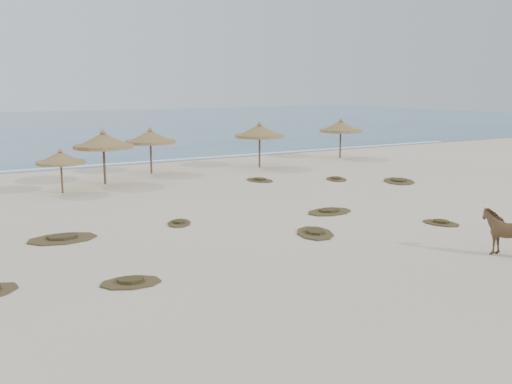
# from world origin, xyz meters

# --- Properties ---
(ground) EXTENTS (160.00, 160.00, 0.00)m
(ground) POSITION_xyz_m (0.00, 0.00, 0.00)
(ground) COLOR beige
(ground) RESTS_ON ground
(ocean) EXTENTS (200.00, 100.00, 0.01)m
(ocean) POSITION_xyz_m (0.00, 75.00, 0.00)
(ocean) COLOR #2A547F
(ocean) RESTS_ON ground
(foam_line) EXTENTS (70.00, 0.60, 0.01)m
(foam_line) POSITION_xyz_m (0.00, 26.00, 0.00)
(foam_line) COLOR white
(foam_line) RESTS_ON ground
(palapa_2) EXTENTS (3.27, 3.27, 2.41)m
(palapa_2) POSITION_xyz_m (-5.20, 15.99, 1.87)
(palapa_2) COLOR brown
(palapa_2) RESTS_ON ground
(palapa_3) EXTENTS (3.87, 3.87, 3.22)m
(palapa_3) POSITION_xyz_m (-2.42, 17.67, 2.50)
(palapa_3) COLOR brown
(palapa_3) RESTS_ON ground
(palapa_4) EXTENTS (4.03, 4.03, 3.04)m
(palapa_4) POSITION_xyz_m (1.39, 20.24, 2.36)
(palapa_4) COLOR brown
(palapa_4) RESTS_ON ground
(palapa_5) EXTENTS (4.40, 4.40, 3.22)m
(palapa_5) POSITION_xyz_m (8.99, 19.10, 2.50)
(palapa_5) COLOR brown
(palapa_5) RESTS_ON ground
(palapa_6) EXTENTS (4.11, 4.11, 3.17)m
(palapa_6) POSITION_xyz_m (17.26, 20.36, 2.46)
(palapa_6) COLOR brown
(palapa_6) RESTS_ON ground
(horse) EXTENTS (1.76, 1.98, 1.55)m
(horse) POSITION_xyz_m (5.22, -3.46, 0.78)
(horse) COLOR brown
(horse) RESTS_ON ground
(scrub_1) EXTENTS (2.67, 1.85, 0.16)m
(scrub_1) POSITION_xyz_m (-7.34, 6.28, 0.05)
(scrub_1) COLOR #4D4122
(scrub_1) RESTS_ON ground
(scrub_2) EXTENTS (1.56, 1.76, 0.16)m
(scrub_2) POSITION_xyz_m (-2.63, 6.32, 0.05)
(scrub_2) COLOR #4D4122
(scrub_2) RESTS_ON ground
(scrub_3) EXTENTS (2.33, 1.58, 0.16)m
(scrub_3) POSITION_xyz_m (4.08, 4.88, 0.05)
(scrub_3) COLOR #4D4122
(scrub_3) RESTS_ON ground
(scrub_4) EXTENTS (1.41, 1.77, 0.16)m
(scrub_4) POSITION_xyz_m (6.71, 0.77, 0.05)
(scrub_4) COLOR #4D4122
(scrub_4) RESTS_ON ground
(scrub_5) EXTENTS (3.00, 3.27, 0.16)m
(scrub_5) POSITION_xyz_m (12.93, 9.49, 0.05)
(scrub_5) COLOR #4D4122
(scrub_5) RESTS_ON ground
(scrub_7) EXTENTS (1.55, 2.16, 0.16)m
(scrub_7) POSITION_xyz_m (5.95, 14.05, 0.05)
(scrub_7) COLOR #4D4122
(scrub_7) RESTS_ON ground
(scrub_9) EXTENTS (2.15, 2.53, 0.16)m
(scrub_9) POSITION_xyz_m (1.22, 2.12, 0.05)
(scrub_9) COLOR #4D4122
(scrub_9) RESTS_ON ground
(scrub_10) EXTENTS (1.92, 2.23, 0.16)m
(scrub_10) POSITION_xyz_m (10.19, 12.00, 0.05)
(scrub_10) COLOR #4D4122
(scrub_10) RESTS_ON ground
(scrub_11) EXTENTS (2.00, 1.55, 0.16)m
(scrub_11) POSITION_xyz_m (-6.73, 0.30, 0.05)
(scrub_11) COLOR #4D4122
(scrub_11) RESTS_ON ground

